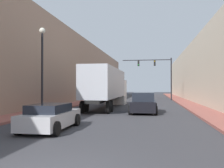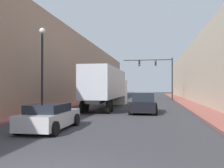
# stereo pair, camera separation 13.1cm
# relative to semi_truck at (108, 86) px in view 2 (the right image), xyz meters

# --- Properties ---
(sidewalk_right) EXTENTS (2.15, 80.00, 0.15)m
(sidewalk_right) POSITION_rel_semi_truck_xyz_m (8.69, 10.55, -2.14)
(sidewalk_right) COLOR #9E564C
(sidewalk_right) RESTS_ON ground
(sidewalk_left) EXTENTS (2.15, 80.00, 0.15)m
(sidewalk_left) POSITION_rel_semi_truck_xyz_m (-4.74, 10.55, -2.14)
(sidewalk_left) COLOR #9E564C
(sidewalk_left) RESTS_ON ground
(building_right) EXTENTS (6.00, 80.00, 8.32)m
(building_right) POSITION_rel_semi_truck_xyz_m (12.77, 10.55, 1.95)
(building_right) COLOR beige
(building_right) RESTS_ON ground
(building_left) EXTENTS (6.00, 80.00, 9.65)m
(building_left) POSITION_rel_semi_truck_xyz_m (-8.81, 10.55, 2.61)
(building_left) COLOR #997A66
(building_left) RESTS_ON ground
(semi_truck) EXTENTS (2.42, 13.71, 3.86)m
(semi_truck) POSITION_rel_semi_truck_xyz_m (0.00, 0.00, 0.00)
(semi_truck) COLOR #B2B7C1
(semi_truck) RESTS_ON ground
(sedan_car) EXTENTS (1.98, 4.26, 1.28)m
(sedan_car) POSITION_rel_semi_truck_xyz_m (-0.45, -13.38, -1.58)
(sedan_car) COLOR #B7B7BC
(sedan_car) RESTS_ON ground
(suv_car) EXTENTS (2.15, 4.58, 1.67)m
(suv_car) POSITION_rel_semi_truck_xyz_m (3.80, -4.55, -1.43)
(suv_car) COLOR black
(suv_car) RESTS_ON ground
(traffic_signal_gantry) EXTENTS (7.95, 0.35, 6.80)m
(traffic_signal_gantry) POSITION_rel_semi_truck_xyz_m (5.57, 15.86, 2.55)
(traffic_signal_gantry) COLOR black
(traffic_signal_gantry) RESTS_ON ground
(street_lamp) EXTENTS (0.44, 0.44, 6.48)m
(street_lamp) POSITION_rel_semi_truck_xyz_m (-3.51, -7.79, 1.98)
(street_lamp) COLOR black
(street_lamp) RESTS_ON ground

